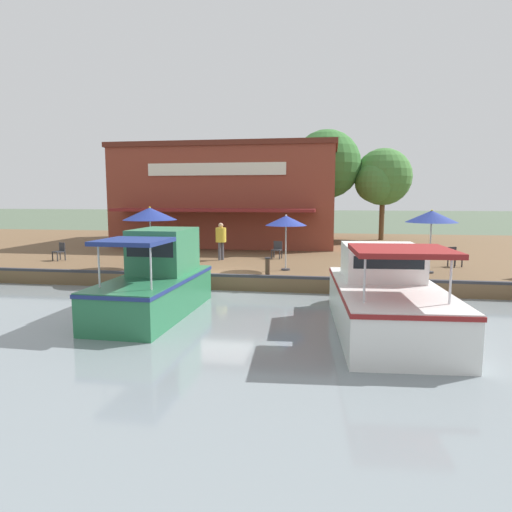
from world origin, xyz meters
TOP-DOWN VIEW (x-y plane):
  - ground_plane at (0.00, 0.00)m, footprint 220.00×220.00m
  - quay_deck at (-11.00, 0.00)m, footprint 22.00×56.00m
  - quay_edge_fender at (-0.10, 0.00)m, footprint 0.20×50.40m
  - waterfront_restaurant at (-13.74, -2.29)m, footprint 11.56×13.66m
  - patio_umbrella_near_quay_edge at (-1.59, -3.28)m, footprint 2.25×2.25m
  - patio_umbrella_back_row at (-2.02, 2.42)m, footprint 1.70×1.70m
  - patio_umbrella_by_entrance at (-2.25, 8.15)m, footprint 2.01×2.01m
  - cafe_chair_beside_entrance at (-4.06, -3.99)m, footprint 0.57×0.57m
  - cafe_chair_back_row_seat at (-5.59, 1.65)m, footprint 0.51×0.51m
  - cafe_chair_under_first_umbrella at (-4.74, 7.35)m, footprint 0.58×0.58m
  - cafe_chair_facing_river at (-4.21, 9.57)m, footprint 0.60×0.60m
  - cafe_chair_mid_patio at (-3.20, -8.54)m, footprint 0.58×0.58m
  - person_at_quay_edge at (-4.59, -0.96)m, footprint 0.51×0.51m
  - motorboat_outer_channel at (3.22, -0.98)m, footprint 6.16×2.25m
  - motorboat_mid_row at (3.75, 5.70)m, footprint 7.25×3.06m
  - mooring_post at (-0.35, 1.89)m, footprint 0.22×0.22m
  - tree_behind_restaurant at (-15.94, 3.66)m, footprint 5.01×4.77m
  - tree_upstream_bank at (-16.39, 7.61)m, footprint 4.15×3.95m

SIDE VIEW (x-z plane):
  - ground_plane at x=0.00m, z-range 0.00..0.00m
  - quay_deck at x=-11.00m, z-range 0.00..0.60m
  - quay_edge_fender at x=-0.10m, z-range 0.60..0.70m
  - motorboat_mid_row at x=3.75m, z-range -0.28..2.09m
  - mooring_post at x=-0.35m, z-range 0.61..1.35m
  - motorboat_outer_channel at x=3.22m, z-range -0.28..2.26m
  - cafe_chair_beside_entrance at x=-4.06m, z-range 0.65..1.50m
  - cafe_chair_back_row_seat at x=-5.59m, z-range 0.65..1.50m
  - cafe_chair_under_first_umbrella at x=-4.74m, z-range 0.65..1.50m
  - cafe_chair_facing_river at x=-4.21m, z-range 0.65..1.50m
  - cafe_chair_mid_patio at x=-3.20m, z-range 0.65..1.50m
  - person_at_quay_edge at x=-4.59m, z-range 0.84..2.63m
  - patio_umbrella_back_row at x=-2.02m, z-range 1.50..3.80m
  - patio_umbrella_by_entrance at x=-2.25m, z-range 1.59..4.11m
  - patio_umbrella_near_quay_edge at x=-1.59m, z-range 1.61..4.22m
  - waterfront_restaurant at x=-13.74m, z-range 0.60..6.82m
  - tree_upstream_bank at x=-16.39m, z-range 1.70..8.09m
  - tree_behind_restaurant at x=-15.94m, z-range 1.91..9.59m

